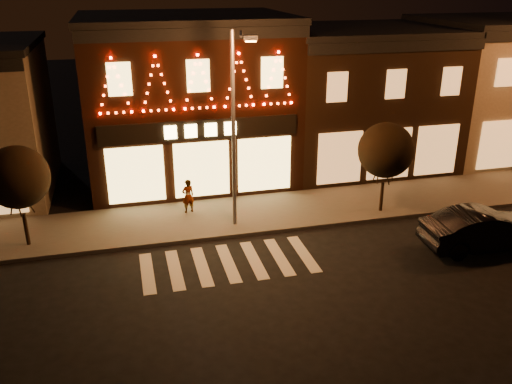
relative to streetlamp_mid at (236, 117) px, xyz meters
name	(u,v)px	position (x,y,z in m)	size (l,w,h in m)	color
ground	(254,325)	(-0.97, -6.80, -4.86)	(120.00, 120.00, 0.00)	black
sidewalk_far	(254,214)	(1.03, 1.20, -4.79)	(44.00, 4.00, 0.15)	#47423D
building_pulp	(188,98)	(-0.97, 7.18, -0.70)	(10.20, 8.34, 8.30)	black
building_right_a	(359,97)	(8.53, 7.19, -1.10)	(9.20, 8.28, 7.50)	black
building_right_b	(500,86)	(17.53, 7.19, -0.95)	(9.20, 8.28, 7.80)	#6F634F
streetlamp_mid	(236,117)	(0.00, 0.00, 0.00)	(0.70, 1.84, 8.03)	#59595E
tree_left	(17,177)	(-8.39, 0.38, -1.89)	(2.42, 2.42, 4.04)	black
tree_right	(386,150)	(6.65, 0.00, -1.87)	(2.43, 2.43, 4.06)	black
dark_sedan	(484,229)	(9.02, -4.06, -4.06)	(1.70, 4.89, 1.61)	black
pedestrian	(188,196)	(-1.81, 1.94, -3.94)	(0.57, 0.37, 1.56)	gray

